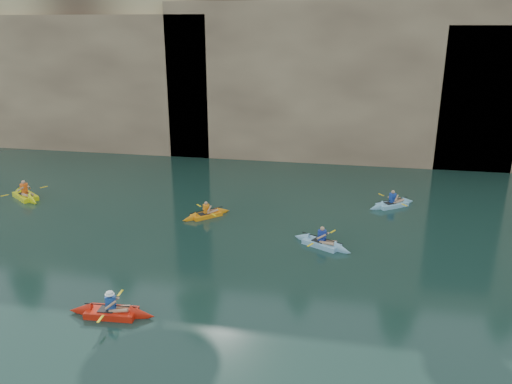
# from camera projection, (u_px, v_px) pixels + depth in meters

# --- Properties ---
(ground) EXTENTS (160.00, 160.00, 0.00)m
(ground) POSITION_uv_depth(u_px,v_px,m) (234.00, 333.00, 16.08)
(ground) COLOR black
(ground) RESTS_ON ground
(cliff) EXTENTS (70.00, 16.00, 12.00)m
(cliff) POSITION_uv_depth(u_px,v_px,m) (315.00, 68.00, 42.11)
(cliff) COLOR tan
(cliff) RESTS_ON ground
(cliff_slab_west) EXTENTS (26.00, 2.40, 10.56)m
(cliff_slab_west) POSITION_uv_depth(u_px,v_px,m) (51.00, 81.00, 39.05)
(cliff_slab_west) COLOR tan
(cliff_slab_west) RESTS_ON ground
(cliff_slab_center) EXTENTS (24.00, 2.40, 11.40)m
(cliff_slab_center) POSITION_uv_depth(u_px,v_px,m) (335.00, 81.00, 34.95)
(cliff_slab_center) COLOR tan
(cliff_slab_center) RESTS_ON ground
(sea_cave_west) EXTENTS (4.50, 1.00, 4.00)m
(sea_cave_west) POSITION_uv_depth(u_px,v_px,m) (75.00, 125.00, 39.13)
(sea_cave_west) COLOR black
(sea_cave_west) RESTS_ON ground
(sea_cave_center) EXTENTS (3.50, 1.00, 3.20)m
(sea_cave_center) POSITION_uv_depth(u_px,v_px,m) (250.00, 137.00, 36.73)
(sea_cave_center) COLOR black
(sea_cave_center) RESTS_ON ground
(sea_cave_east) EXTENTS (5.00, 1.00, 4.50)m
(sea_cave_east) POSITION_uv_depth(u_px,v_px,m) (450.00, 136.00, 34.00)
(sea_cave_east) COLOR black
(sea_cave_east) RESTS_ON ground
(main_kayaker) EXTENTS (3.08, 2.10, 1.13)m
(main_kayaker) POSITION_uv_depth(u_px,v_px,m) (111.00, 312.00, 16.99)
(main_kayaker) COLOR red
(main_kayaker) RESTS_ON ground
(kayaker_orange) EXTENTS (2.41, 2.37, 1.04)m
(kayaker_orange) POSITION_uv_depth(u_px,v_px,m) (206.00, 214.00, 25.80)
(kayaker_orange) COLOR orange
(kayaker_orange) RESTS_ON ground
(kayaker_ltblue_near) EXTENTS (2.95, 2.08, 1.17)m
(kayaker_ltblue_near) POSITION_uv_depth(u_px,v_px,m) (322.00, 243.00, 22.37)
(kayaker_ltblue_near) COLOR #82B7DA
(kayaker_ltblue_near) RESTS_ON ground
(kayaker_yellow) EXTENTS (3.12, 2.53, 1.34)m
(kayaker_yellow) POSITION_uv_depth(u_px,v_px,m) (25.00, 196.00, 28.55)
(kayaker_yellow) COLOR yellow
(kayaker_yellow) RESTS_ON ground
(kayaker_ltblue_mid) EXTENTS (2.86, 2.40, 1.16)m
(kayaker_ltblue_mid) POSITION_uv_depth(u_px,v_px,m) (392.00, 204.00, 27.27)
(kayaker_ltblue_mid) COLOR #84C2DE
(kayaker_ltblue_mid) RESTS_ON ground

